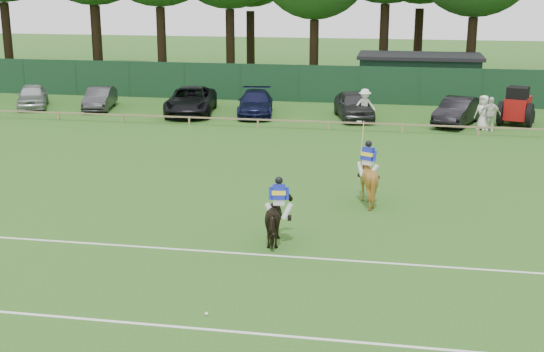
% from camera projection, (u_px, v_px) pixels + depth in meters
% --- Properties ---
extents(ground, '(160.00, 160.00, 0.00)m').
position_uv_depth(ground, '(240.00, 242.00, 23.26)').
color(ground, '#1E4C14').
rests_on(ground, ground).
extents(horse_dark, '(1.14, 2.02, 1.61)m').
position_uv_depth(horse_dark, '(279.00, 219.00, 22.98)').
color(horse_dark, black).
rests_on(horse_dark, ground).
extents(horse_chestnut, '(2.12, 2.20, 1.87)m').
position_uv_depth(horse_chestnut, '(367.00, 179.00, 27.02)').
color(horse_chestnut, brown).
rests_on(horse_chestnut, ground).
extents(sedan_silver, '(3.39, 4.75, 1.50)m').
position_uv_depth(sedan_silver, '(32.00, 96.00, 46.92)').
color(sedan_silver, '#A9ACAE').
rests_on(sedan_silver, ground).
extents(sedan_grey, '(2.30, 4.46, 1.40)m').
position_uv_depth(sedan_grey, '(100.00, 98.00, 46.30)').
color(sedan_grey, '#29292B').
rests_on(sedan_grey, ground).
extents(suv_black, '(3.57, 6.25, 1.64)m').
position_uv_depth(suv_black, '(191.00, 101.00, 44.67)').
color(suv_black, black).
rests_on(suv_black, ground).
extents(sedan_navy, '(2.86, 5.35, 1.48)m').
position_uv_depth(sedan_navy, '(256.00, 103.00, 44.31)').
color(sedan_navy, black).
rests_on(sedan_navy, ground).
extents(hatch_grey, '(3.03, 5.10, 1.63)m').
position_uv_depth(hatch_grey, '(354.00, 105.00, 43.21)').
color(hatch_grey, '#2D2D30').
rests_on(hatch_grey, ground).
extents(estate_black, '(3.17, 4.96, 1.54)m').
position_uv_depth(estate_black, '(457.00, 111.00, 41.48)').
color(estate_black, black).
rests_on(estate_black, ground).
extents(spectator_left, '(1.40, 1.00, 1.96)m').
position_uv_depth(spectator_left, '(365.00, 106.00, 42.03)').
color(spectator_left, white).
rests_on(spectator_left, ground).
extents(spectator_mid, '(1.14, 0.55, 1.89)m').
position_uv_depth(spectator_mid, '(490.00, 114.00, 39.64)').
color(spectator_mid, silver).
rests_on(spectator_mid, ground).
extents(spectator_right, '(1.12, 1.04, 1.93)m').
position_uv_depth(spectator_right, '(483.00, 113.00, 39.98)').
color(spectator_right, white).
rests_on(spectator_right, ground).
extents(rider_dark, '(0.93, 0.43, 1.41)m').
position_uv_depth(rider_dark, '(279.00, 197.00, 22.77)').
color(rider_dark, silver).
rests_on(rider_dark, ground).
extents(rider_chestnut, '(0.89, 0.80, 2.05)m').
position_uv_depth(rider_chestnut, '(368.00, 158.00, 26.79)').
color(rider_chestnut, silver).
rests_on(rider_chestnut, ground).
extents(polo_ball, '(0.09, 0.09, 0.09)m').
position_uv_depth(polo_ball, '(207.00, 314.00, 18.20)').
color(polo_ball, silver).
rests_on(polo_ball, ground).
extents(pitch_lines, '(60.00, 5.10, 0.01)m').
position_uv_depth(pitch_lines, '(212.00, 286.00, 19.94)').
color(pitch_lines, silver).
rests_on(pitch_lines, ground).
extents(pitch_rail, '(62.10, 0.10, 0.50)m').
position_uv_depth(pitch_rail, '(311.00, 122.00, 40.22)').
color(pitch_rail, '#997F5B').
rests_on(pitch_rail, ground).
extents(perimeter_fence, '(92.08, 0.08, 2.50)m').
position_uv_depth(perimeter_fence, '(328.00, 84.00, 48.55)').
color(perimeter_fence, '#14351E').
rests_on(perimeter_fence, ground).
extents(utility_shed, '(8.40, 4.40, 3.04)m').
position_uv_depth(utility_shed, '(419.00, 76.00, 50.30)').
color(utility_shed, '#14331E').
rests_on(utility_shed, ground).
extents(tree_row, '(96.00, 12.00, 21.00)m').
position_uv_depth(tree_row, '(364.00, 86.00, 56.13)').
color(tree_row, '#26561C').
rests_on(tree_row, ground).
extents(tractor, '(2.44, 3.02, 2.21)m').
position_uv_depth(tractor, '(517.00, 107.00, 41.31)').
color(tractor, '#9C0F0E').
rests_on(tractor, ground).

